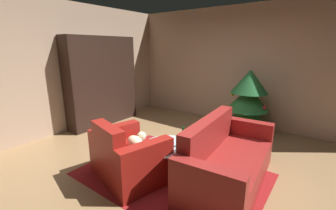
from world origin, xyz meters
TOP-DOWN VIEW (x-y plane):
  - ground_plane at (0.00, 0.00)m, footprint 6.61×6.61m
  - wall_back at (0.00, 2.70)m, footprint 5.63×0.06m
  - wall_left at (-2.78, 0.00)m, footprint 0.06×5.47m
  - area_rug at (0.13, -0.15)m, footprint 2.53×1.85m
  - bookshelf_unit at (-2.52, 0.84)m, footprint 0.39×1.75m
  - armchair_red at (-0.33, -0.59)m, footprint 1.17×1.00m
  - couch_red at (0.82, 0.13)m, footprint 0.95×1.89m
  - coffee_table at (0.05, -0.14)m, footprint 0.75×0.75m
  - book_stack_on_table at (0.03, -0.17)m, footprint 0.20×0.17m
  - bottle_on_table at (0.24, -0.05)m, footprint 0.07×0.07m
  - decorated_tree at (0.45, 2.12)m, footprint 0.95×0.95m

SIDE VIEW (x-z plane):
  - ground_plane at x=0.00m, z-range 0.00..0.00m
  - area_rug at x=0.13m, z-range 0.00..0.01m
  - couch_red at x=0.82m, z-range -0.14..0.74m
  - armchair_red at x=-0.33m, z-range -0.11..0.73m
  - coffee_table at x=0.05m, z-range 0.18..0.62m
  - book_stack_on_table at x=0.03m, z-range 0.44..0.50m
  - bottle_on_table at x=0.24m, z-range 0.41..0.70m
  - decorated_tree at x=0.45m, z-range 0.02..1.39m
  - bookshelf_unit at x=-2.52m, z-range -0.01..2.03m
  - wall_back at x=0.00m, z-range 0.00..2.73m
  - wall_left at x=-2.78m, z-range 0.00..2.73m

